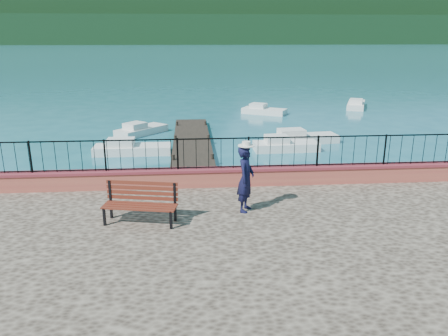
{
  "coord_description": "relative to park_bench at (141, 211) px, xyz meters",
  "views": [
    {
      "loc": [
        -2.12,
        -9.34,
        5.77
      ],
      "look_at": [
        -1.2,
        2.0,
        2.3
      ],
      "focal_mm": 35.0,
      "sensor_mm": 36.0,
      "label": 1
    }
  ],
  "objects": [
    {
      "name": "ground",
      "position": [
        3.4,
        -1.01,
        -1.51
      ],
      "size": [
        2000.0,
        2000.0,
        0.0
      ],
      "primitive_type": "plane",
      "color": "#19596B",
      "rests_on": "ground"
    },
    {
      "name": "parapet",
      "position": [
        3.4,
        2.69,
        -0.02
      ],
      "size": [
        28.0,
        0.46,
        0.58
      ],
      "primitive_type": "cube",
      "color": "#B1573F",
      "rests_on": "promenade"
    },
    {
      "name": "railing",
      "position": [
        3.4,
        2.69,
        0.75
      ],
      "size": [
        27.0,
        0.05,
        0.95
      ],
      "primitive_type": "cube",
      "color": "black",
      "rests_on": "parapet"
    },
    {
      "name": "dock",
      "position": [
        1.4,
        10.99,
        -1.36
      ],
      "size": [
        2.0,
        16.0,
        0.3
      ],
      "primitive_type": "cube",
      "color": "#2D231C",
      "rests_on": "ground"
    },
    {
      "name": "far_forest",
      "position": [
        3.4,
        298.99,
        7.49
      ],
      "size": [
        900.0,
        60.0,
        18.0
      ],
      "primitive_type": "cube",
      "color": "black",
      "rests_on": "ground"
    },
    {
      "name": "foothills",
      "position": [
        3.4,
        358.99,
        20.49
      ],
      "size": [
        900.0,
        120.0,
        44.0
      ],
      "primitive_type": "cube",
      "color": "black",
      "rests_on": "ground"
    },
    {
      "name": "companion_hill",
      "position": [
        223.4,
        558.99,
        -1.51
      ],
      "size": [
        448.0,
        384.0,
        180.0
      ],
      "primitive_type": "ellipsoid",
      "color": "#142D23",
      "rests_on": "ground"
    },
    {
      "name": "park_bench",
      "position": [
        0.0,
        0.0,
        0.0
      ],
      "size": [
        1.94,
        0.97,
        1.03
      ],
      "rotation": [
        0.0,
        0.0,
        -0.2
      ],
      "color": "black",
      "rests_on": "promenade"
    },
    {
      "name": "person",
      "position": [
        2.75,
        0.59,
        0.6
      ],
      "size": [
        0.65,
        0.78,
        1.81
      ],
      "primitive_type": "imported",
      "rotation": [
        0.0,
        0.0,
        1.18
      ],
      "color": "black",
      "rests_on": "promenade"
    },
    {
      "name": "hat",
      "position": [
        2.75,
        0.59,
        1.56
      ],
      "size": [
        0.44,
        0.44,
        0.12
      ],
      "primitive_type": "cylinder",
      "color": "silver",
      "rests_on": "person"
    },
    {
      "name": "boat_0",
      "position": [
        -1.62,
        11.4,
        -1.11
      ],
      "size": [
        3.85,
        1.31,
        0.8
      ],
      "primitive_type": "cube",
      "rotation": [
        0.0,
        0.0,
        -0.0
      ],
      "color": "silver",
      "rests_on": "ground"
    },
    {
      "name": "boat_1",
      "position": [
        6.29,
        11.44,
        -1.11
      ],
      "size": [
        3.37,
        1.39,
        0.8
      ],
      "primitive_type": "cube",
      "rotation": [
        0.0,
        0.0,
        0.03
      ],
      "color": "silver",
      "rests_on": "ground"
    },
    {
      "name": "boat_2",
      "position": [
        7.53,
        13.09,
        -1.11
      ],
      "size": [
        4.14,
        1.71,
        0.8
      ],
      "primitive_type": "cube",
      "rotation": [
        0.0,
        0.0,
        0.1
      ],
      "color": "silver",
      "rests_on": "ground"
    },
    {
      "name": "boat_3",
      "position": [
        -1.62,
        15.97,
        -1.11
      ],
      "size": [
        3.15,
        3.31,
        0.8
      ],
      "primitive_type": "cube",
      "rotation": [
        0.0,
        0.0,
        0.84
      ],
      "color": "silver",
      "rests_on": "ground"
    },
    {
      "name": "boat_4",
      "position": [
        7.01,
        22.4,
        -1.11
      ],
      "size": [
        3.52,
        2.74,
        0.8
      ],
      "primitive_type": "cube",
      "rotation": [
        0.0,
        0.0,
        -0.51
      ],
      "color": "silver",
      "rests_on": "ground"
    },
    {
      "name": "boat_5",
      "position": [
        15.14,
        24.83,
        -1.11
      ],
      "size": [
        2.74,
        4.12,
        0.8
      ],
      "primitive_type": "cube",
      "rotation": [
        0.0,
        0.0,
        1.17
      ],
      "color": "silver",
      "rests_on": "ground"
    }
  ]
}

